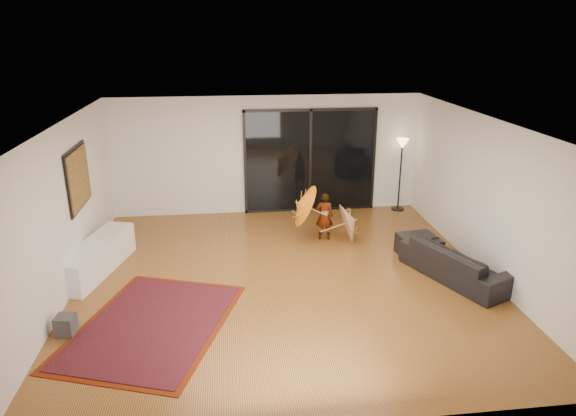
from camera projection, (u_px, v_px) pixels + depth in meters
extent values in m
plane|color=#A1642C|center=(284.00, 279.00, 8.86)|extent=(7.00, 7.00, 0.00)
plane|color=white|center=(284.00, 123.00, 7.97)|extent=(7.00, 7.00, 0.00)
plane|color=silver|center=(267.00, 155.00, 11.69)|extent=(7.00, 0.00, 7.00)
plane|color=silver|center=(323.00, 319.00, 5.14)|extent=(7.00, 0.00, 7.00)
plane|color=silver|center=(62.00, 214.00, 8.02)|extent=(0.00, 7.00, 7.00)
plane|color=silver|center=(486.00, 197.00, 8.81)|extent=(0.00, 7.00, 7.00)
cube|color=black|center=(310.00, 161.00, 11.83)|extent=(3.00, 0.04, 2.40)
cube|color=black|center=(311.00, 110.00, 11.42)|extent=(3.06, 0.06, 0.06)
cube|color=black|center=(310.00, 209.00, 12.20)|extent=(3.06, 0.06, 0.06)
cube|color=black|center=(310.00, 161.00, 11.81)|extent=(0.06, 0.06, 2.40)
cube|color=black|center=(78.00, 178.00, 8.86)|extent=(0.02, 1.28, 1.08)
cube|color=#1A4222|center=(79.00, 178.00, 8.86)|extent=(0.03, 1.18, 0.98)
cube|color=white|center=(97.00, 257.00, 9.06)|extent=(1.02, 2.07, 0.56)
cube|color=#424244|center=(66.00, 325.00, 7.22)|extent=(0.29, 0.29, 0.29)
cube|color=#5F1C08|center=(153.00, 325.00, 7.48)|extent=(2.77, 3.27, 0.01)
cube|color=maroon|center=(153.00, 325.00, 7.48)|extent=(2.57, 3.06, 0.02)
imported|color=black|center=(457.00, 262.00, 8.81)|extent=(1.53, 2.17, 0.59)
cube|color=black|center=(419.00, 246.00, 9.69)|extent=(0.77, 0.77, 0.39)
cylinder|color=black|center=(398.00, 209.00, 12.25)|extent=(0.29, 0.29, 0.03)
cylinder|color=black|center=(400.00, 178.00, 12.00)|extent=(0.04, 0.04, 1.57)
cone|color=#FFD899|center=(402.00, 144.00, 11.73)|extent=(0.29, 0.29, 0.23)
imported|color=#999999|center=(324.00, 216.00, 10.39)|extent=(0.39, 0.29, 0.98)
cone|color=orange|center=(298.00, 207.00, 10.20)|extent=(0.55, 0.88, 0.87)
cylinder|color=tan|center=(298.00, 223.00, 10.31)|extent=(0.46, 0.02, 0.24)
cylinder|color=tan|center=(298.00, 202.00, 10.16)|extent=(0.06, 0.02, 0.04)
cone|color=white|center=(355.00, 217.00, 10.31)|extent=(0.42, 0.80, 0.82)
cylinder|color=tan|center=(354.00, 234.00, 10.44)|extent=(0.53, 0.02, 0.19)
cylinder|color=tan|center=(355.00, 212.00, 10.27)|extent=(0.05, 0.02, 0.04)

